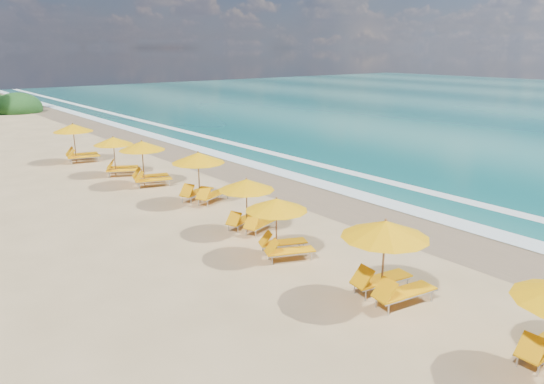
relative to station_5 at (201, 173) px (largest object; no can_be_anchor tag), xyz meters
The scene contains 10 objects.
ground 4.27m from the station_5, 78.18° to the right, with size 160.00×160.00×0.00m, color tan.
wet_sand 6.39m from the station_5, 39.42° to the right, with size 4.00×160.00×0.01m, color #8B7153.
surf_foam 8.61m from the station_5, 27.80° to the right, with size 4.00×160.00×0.01m.
station_2 11.16m from the station_5, 94.41° to the right, with size 2.82×2.68×2.38m.
station_3 7.09m from the station_5, 99.64° to the right, with size 2.70×2.67×2.07m.
station_4 4.39m from the station_5, 97.24° to the right, with size 2.68×2.62×2.11m.
station_5 is the anchor object (origin of this frame).
station_6 4.34m from the station_5, 97.77° to the left, with size 2.91×2.83×2.31m.
station_7 7.35m from the station_5, 96.81° to the left, with size 2.81×2.79×2.14m.
station_8 12.11m from the station_5, 96.70° to the left, with size 2.86×2.74×2.37m.
Camera 1 is at (-12.09, -15.21, 6.66)m, focal length 33.92 mm.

